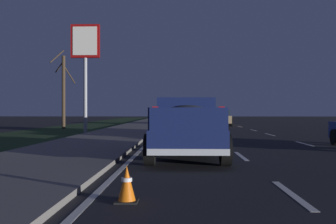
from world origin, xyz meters
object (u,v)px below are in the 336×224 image
at_px(sedan_tan, 220,118).
at_px(gas_price_sign, 85,51).
at_px(sedan_green, 184,122).
at_px(traffic_cone_near, 127,184).
at_px(bare_tree_far, 63,90).
at_px(pickup_truck, 186,126).

height_order(sedan_tan, gas_price_sign, gas_price_sign).
distance_m(sedan_green, sedan_tan, 15.35).
bearing_deg(sedan_tan, sedan_green, 166.39).
bearing_deg(sedan_green, traffic_cone_near, 176.38).
relative_size(gas_price_sign, traffic_cone_near, 12.31).
bearing_deg(gas_price_sign, sedan_tan, -39.06).
bearing_deg(sedan_green, bare_tree_far, 50.46).
bearing_deg(pickup_truck, sedan_tan, -8.03).
relative_size(sedan_tan, bare_tree_far, 0.70).
distance_m(gas_price_sign, traffic_cone_near, 20.83).
bearing_deg(sedan_tan, bare_tree_far, 117.79).
height_order(gas_price_sign, traffic_cone_near, gas_price_sign).
height_order(sedan_tan, bare_tree_far, bare_tree_far).
bearing_deg(bare_tree_far, sedan_tan, -62.21).
distance_m(gas_price_sign, bare_tree_far, 6.70).
bearing_deg(bare_tree_far, traffic_cone_near, -161.08).
relative_size(gas_price_sign, bare_tree_far, 1.13).
xyz_separation_m(sedan_tan, traffic_cone_near, (-31.92, 4.69, -0.50)).
bearing_deg(gas_price_sign, pickup_truck, -154.33).
distance_m(pickup_truck, sedan_green, 10.99).
bearing_deg(traffic_cone_near, pickup_truck, -9.72).
xyz_separation_m(gas_price_sign, bare_tree_far, (5.49, 3.12, -2.25)).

